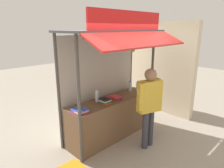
{
  "coord_description": "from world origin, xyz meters",
  "views": [
    {
      "loc": [
        -2.96,
        -2.99,
        2.43
      ],
      "look_at": [
        0.0,
        0.0,
        1.25
      ],
      "focal_mm": 32.39,
      "sensor_mm": 36.0,
      "label": 1
    }
  ],
  "objects": [
    {
      "name": "vendor_person",
      "position": [
        0.23,
        -0.83,
        1.01
      ],
      "size": [
        0.64,
        0.35,
        1.68
      ],
      "rotation": [
        0.0,
        0.0,
        -0.34
      ],
      "color": "#383842",
      "rests_on": "ground"
    },
    {
      "name": "magazine_stack_rear_center",
      "position": [
        -0.28,
        -0.06,
        0.95
      ],
      "size": [
        0.21,
        0.25,
        0.09
      ],
      "color": "red",
      "rests_on": "stall_counter"
    },
    {
      "name": "neighbour_wall",
      "position": [
        2.14,
        0.3,
        1.3
      ],
      "size": [
        0.2,
        2.4,
        2.61
      ],
      "primitive_type": "cube",
      "color": "beige",
      "rests_on": "ground"
    },
    {
      "name": "stall_structure",
      "position": [
        0.0,
        0.08,
        1.63
      ],
      "size": [
        2.36,
        1.41,
        2.73
      ],
      "color": "#4C4742",
      "rests_on": "ground"
    },
    {
      "name": "banana_bunch_rightmost",
      "position": [
        0.2,
        -0.39,
        2.03
      ],
      "size": [
        0.1,
        0.11,
        0.3
      ],
      "color": "#332D23"
    },
    {
      "name": "magazine_stack_back_left",
      "position": [
        -0.93,
        -0.08,
        0.93
      ],
      "size": [
        0.28,
        0.32,
        0.06
      ],
      "color": "purple",
      "rests_on": "stall_counter"
    },
    {
      "name": "magazine_stack_right",
      "position": [
        0.95,
        -0.21,
        0.94
      ],
      "size": [
        0.22,
        0.28,
        0.08
      ],
      "color": "yellow",
      "rests_on": "stall_counter"
    },
    {
      "name": "stall_counter",
      "position": [
        0.0,
        0.0,
        0.45
      ],
      "size": [
        2.16,
        0.58,
        0.9
      ],
      "primitive_type": "cube",
      "color": "brown",
      "rests_on": "ground"
    },
    {
      "name": "water_bottle_mid_right",
      "position": [
        -0.34,
        0.11,
        1.02
      ],
      "size": [
        0.07,
        0.07,
        0.25
      ],
      "color": "silver",
      "rests_on": "stall_counter"
    },
    {
      "name": "ground_plane",
      "position": [
        0.0,
        0.0,
        0.0
      ],
      "size": [
        20.0,
        20.0,
        0.0
      ],
      "primitive_type": "plane",
      "color": "#9E9384"
    },
    {
      "name": "water_bottle_back_right",
      "position": [
        0.92,
        0.01,
        1.01
      ],
      "size": [
        0.07,
        0.07,
        0.24
      ],
      "color": "silver",
      "rests_on": "stall_counter"
    },
    {
      "name": "banana_bunch_inner_right",
      "position": [
        -0.15,
        -0.39,
        2.08
      ],
      "size": [
        0.1,
        0.1,
        0.24
      ],
      "color": "#332D23"
    },
    {
      "name": "magazine_stack_far_right",
      "position": [
        0.08,
        -0.03,
        0.93
      ],
      "size": [
        0.21,
        0.28,
        0.06
      ],
      "color": "orange",
      "rests_on": "stall_counter"
    },
    {
      "name": "water_bottle_front_right",
      "position": [
        0.74,
        0.11,
        1.02
      ],
      "size": [
        0.07,
        0.07,
        0.26
      ],
      "color": "silver",
      "rests_on": "stall_counter"
    }
  ]
}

